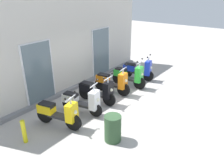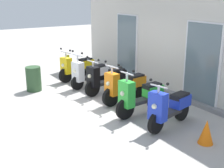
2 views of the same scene
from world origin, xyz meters
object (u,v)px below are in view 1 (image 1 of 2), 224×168
object	(u,v)px
scooter_black	(97,90)
curb_bollard	(24,132)
scooter_blue	(138,70)
trash_bin	(113,128)
scooter_green	(129,76)
traffic_cone	(147,68)
scooter_white	(82,101)
scooter_orange	(113,82)
scooter_yellow	(59,113)

from	to	relation	value
scooter_black	curb_bollard	xyz separation A→B (m)	(-2.99, 0.10, -0.14)
scooter_blue	trash_bin	size ratio (longest dim) A/B	1.94
scooter_green	traffic_cone	world-z (taller)	scooter_green
curb_bollard	scooter_white	bearing A→B (deg)	-5.14
scooter_white	scooter_orange	world-z (taller)	scooter_white
scooter_orange	scooter_green	distance (m)	0.98
scooter_green	scooter_black	bearing A→B (deg)	174.91
scooter_orange	trash_bin	size ratio (longest dim) A/B	2.04
scooter_green	scooter_blue	bearing A→B (deg)	6.48
scooter_green	trash_bin	world-z (taller)	scooter_green
curb_bollard	traffic_cone	bearing A→B (deg)	-0.62
scooter_green	scooter_orange	bearing A→B (deg)	168.56
scooter_blue	traffic_cone	xyz separation A→B (m)	(1.03, 0.09, -0.22)
scooter_green	trash_bin	size ratio (longest dim) A/B	2.02
scooter_black	trash_bin	distance (m)	2.33
scooter_black	scooter_green	distance (m)	1.96
curb_bollard	trash_bin	xyz separation A→B (m)	(1.53, -1.90, 0.04)
trash_bin	scooter_green	bearing A→B (deg)	25.50
scooter_black	scooter_green	size ratio (longest dim) A/B	1.01
scooter_black	curb_bollard	world-z (taller)	scooter_black
trash_bin	scooter_orange	bearing A→B (deg)	36.58
scooter_white	scooter_yellow	bearing A→B (deg)	178.04
traffic_cone	trash_bin	size ratio (longest dim) A/B	0.67
scooter_white	curb_bollard	bearing A→B (deg)	174.86
scooter_blue	trash_bin	xyz separation A→B (m)	(-4.37, -1.74, -0.09)
scooter_white	scooter_blue	bearing A→B (deg)	0.40
scooter_yellow	scooter_orange	size ratio (longest dim) A/B	0.98
scooter_black	scooter_white	bearing A→B (deg)	-174.12
scooter_yellow	scooter_orange	xyz separation A→B (m)	(2.88, 0.08, 0.03)
scooter_black	curb_bollard	bearing A→B (deg)	178.14
scooter_yellow	scooter_white	world-z (taller)	scooter_white
scooter_black	scooter_blue	size ratio (longest dim) A/B	1.06
scooter_green	scooter_white	bearing A→B (deg)	178.35
scooter_blue	traffic_cone	distance (m)	1.06
scooter_yellow	scooter_blue	world-z (taller)	scooter_blue
scooter_yellow	scooter_orange	distance (m)	2.88
scooter_yellow	scooter_white	size ratio (longest dim) A/B	1.01
scooter_white	scooter_orange	distance (m)	1.88
traffic_cone	scooter_blue	bearing A→B (deg)	-175.17
scooter_white	scooter_green	world-z (taller)	scooter_green
scooter_black	scooter_blue	distance (m)	2.91
traffic_cone	trash_bin	world-z (taller)	trash_bin
scooter_yellow	curb_bollard	bearing A→B (deg)	172.01
scooter_green	scooter_blue	world-z (taller)	scooter_green
scooter_green	curb_bollard	size ratio (longest dim) A/B	2.26
scooter_orange	curb_bollard	distance (m)	3.99
traffic_cone	curb_bollard	distance (m)	6.93
scooter_white	scooter_black	distance (m)	0.90
scooter_orange	trash_bin	world-z (taller)	scooter_orange
scooter_orange	traffic_cone	world-z (taller)	scooter_orange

